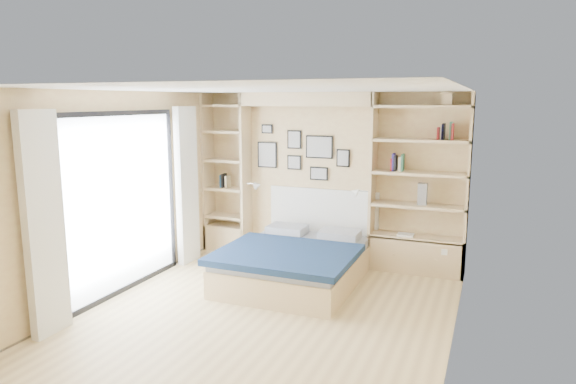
% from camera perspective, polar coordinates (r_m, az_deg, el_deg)
% --- Properties ---
extents(ground, '(4.50, 4.50, 0.00)m').
position_cam_1_polar(ground, '(6.01, -2.21, -13.24)').
color(ground, '#E2C588').
rests_on(ground, ground).
extents(room_shell, '(4.50, 4.50, 4.50)m').
position_cam_1_polar(room_shell, '(7.18, -0.12, -0.33)').
color(room_shell, '#D6BD81').
rests_on(room_shell, ground).
extents(bed, '(1.70, 2.22, 1.07)m').
position_cam_1_polar(bed, '(6.87, 0.88, -7.73)').
color(bed, tan).
rests_on(bed, ground).
extents(photo_gallery, '(1.48, 0.02, 0.82)m').
position_cam_1_polar(photo_gallery, '(7.78, 1.37, 4.40)').
color(photo_gallery, black).
rests_on(photo_gallery, ground).
extents(reading_lamps, '(1.92, 0.12, 0.15)m').
position_cam_1_polar(reading_lamps, '(7.59, 1.84, 0.41)').
color(reading_lamps, silver).
rests_on(reading_lamps, ground).
extents(shelf_decor, '(3.49, 0.23, 2.03)m').
position_cam_1_polar(shelf_decor, '(7.23, 12.41, 4.31)').
color(shelf_decor, '#A51E1E').
rests_on(shelf_decor, ground).
extents(deck, '(3.20, 4.00, 0.05)m').
position_cam_1_polar(deck, '(8.08, -26.44, -8.10)').
color(deck, '#6B5F4F').
rests_on(deck, ground).
extents(deck_chair, '(0.62, 0.93, 0.88)m').
position_cam_1_polar(deck_chair, '(8.65, -24.30, -3.89)').
color(deck_chair, tan).
rests_on(deck_chair, ground).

